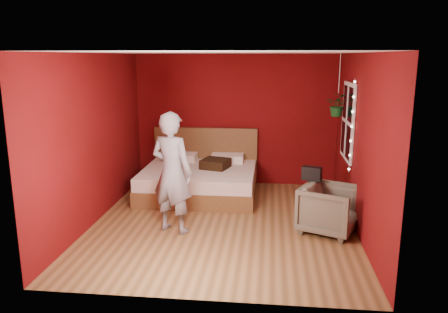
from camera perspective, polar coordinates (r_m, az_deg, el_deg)
floor at (r=6.93m, az=-0.10°, el=-8.62°), size 4.50×4.50×0.00m
room_walls at (r=6.50m, az=-0.11°, el=5.28°), size 4.04×4.54×2.62m
window at (r=7.48m, az=15.85°, el=4.42°), size 0.05×0.97×1.27m
fairy_lights at (r=6.97m, az=16.35°, el=3.79°), size 0.04×0.04×1.45m
bed at (r=8.24m, az=-3.15°, el=-2.91°), size 2.08×1.77×1.15m
person at (r=6.38m, az=-6.80°, el=-2.13°), size 0.76×0.63×1.79m
armchair at (r=6.64m, az=13.54°, el=-6.69°), size 1.02×1.01×0.71m
handbag at (r=6.75m, az=11.40°, el=-2.18°), size 0.32×0.23×0.20m
throw_pillow at (r=8.09m, az=-1.12°, el=-0.94°), size 0.58×0.58×0.17m
hanging_plant at (r=7.66m, az=14.64°, el=6.54°), size 0.44×0.42×1.05m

